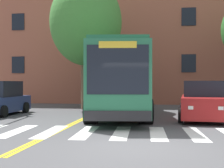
% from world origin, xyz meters
% --- Properties ---
extents(ground_plane, '(120.00, 120.00, 0.00)m').
position_xyz_m(ground_plane, '(0.00, 0.00, 0.00)').
color(ground_plane, '#4C4C4F').
extents(crosswalk, '(15.46, 3.70, 0.01)m').
position_xyz_m(crosswalk, '(0.53, 2.38, 0.00)').
color(crosswalk, white).
rests_on(crosswalk, ground).
extents(lane_line_yellow_inner, '(0.12, 36.00, 0.01)m').
position_xyz_m(lane_line_yellow_inner, '(-3.07, 16.38, 0.00)').
color(lane_line_yellow_inner, gold).
rests_on(lane_line_yellow_inner, ground).
extents(lane_line_yellow_outer, '(0.12, 36.00, 0.01)m').
position_xyz_m(lane_line_yellow_outer, '(-2.91, 16.38, 0.00)').
color(lane_line_yellow_outer, gold).
rests_on(lane_line_yellow_outer, ground).
extents(city_bus, '(3.77, 11.09, 3.45)m').
position_xyz_m(city_bus, '(-1.50, 7.98, 1.84)').
color(city_bus, '#28704C').
rests_on(city_bus, ground).
extents(car_navy_near_lane, '(2.00, 4.15, 1.81)m').
position_xyz_m(car_navy_near_lane, '(-7.87, 7.43, 0.83)').
color(car_navy_near_lane, navy).
rests_on(car_navy_near_lane, ground).
extents(car_red_far_lane, '(2.46, 4.77, 1.81)m').
position_xyz_m(car_red_far_lane, '(2.59, 6.69, 0.82)').
color(car_red_far_lane, '#AD1E1E').
rests_on(car_red_far_lane, ground).
extents(car_black_behind_bus, '(2.04, 3.81, 1.83)m').
position_xyz_m(car_black_behind_bus, '(-1.21, 18.49, 0.84)').
color(car_black_behind_bus, black).
rests_on(car_black_behind_bus, ground).
extents(street_tree_curbside_small, '(4.85, 5.29, 8.52)m').
position_xyz_m(street_tree_curbside_small, '(-4.14, 11.67, 5.64)').
color(street_tree_curbside_small, brown).
rests_on(street_tree_curbside_small, ground).
extents(building_facade, '(35.08, 6.77, 12.95)m').
position_xyz_m(building_facade, '(2.87, 19.88, 6.48)').
color(building_facade, '#9E5642').
rests_on(building_facade, ground).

